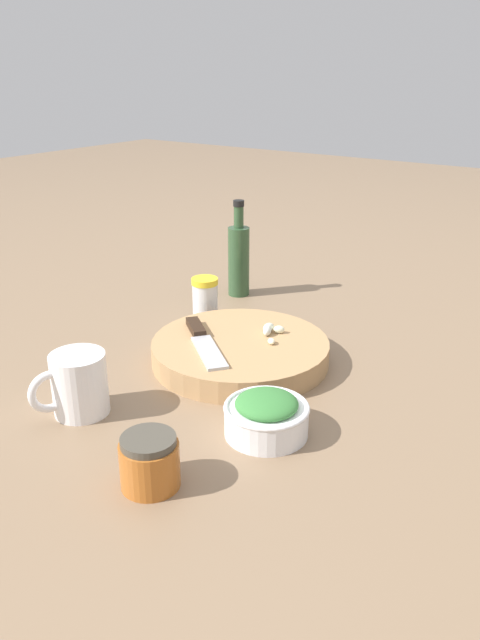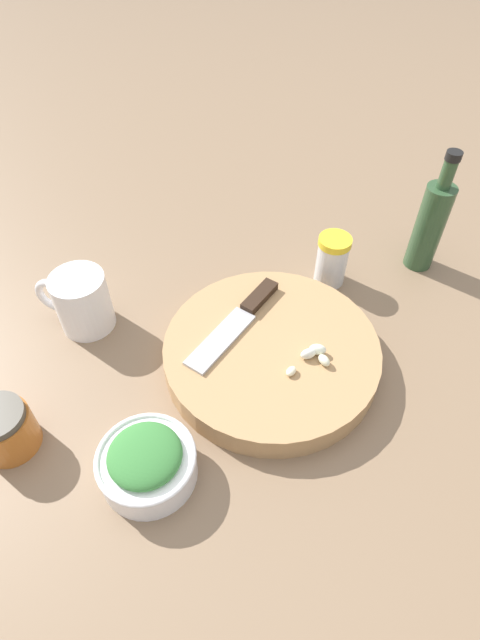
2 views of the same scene
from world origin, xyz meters
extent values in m
plane|color=#7F664C|center=(0.00, 0.00, 0.00)|extent=(5.00, 5.00, 0.00)
cylinder|color=tan|center=(0.05, -0.02, 0.02)|extent=(0.30, 0.30, 0.04)
cube|color=black|center=(0.04, 0.07, 0.05)|extent=(0.06, 0.07, 0.01)
cube|color=#B2B2B7|center=(-0.02, -0.01, 0.04)|extent=(0.11, 0.12, 0.01)
ellipsoid|color=#F3EAC2|center=(0.07, -0.07, 0.04)|extent=(0.02, 0.02, 0.01)
ellipsoid|color=silver|center=(0.12, -0.06, 0.05)|extent=(0.02, 0.02, 0.01)
ellipsoid|color=silver|center=(0.11, -0.04, 0.05)|extent=(0.03, 0.02, 0.02)
ellipsoid|color=silver|center=(0.10, -0.04, 0.05)|extent=(0.03, 0.02, 0.02)
cylinder|color=white|center=(-0.12, -0.18, 0.02)|extent=(0.12, 0.12, 0.04)
torus|color=white|center=(-0.12, -0.18, 0.04)|extent=(0.12, 0.12, 0.01)
ellipsoid|color=#387A38|center=(-0.12, -0.18, 0.05)|extent=(0.09, 0.09, 0.03)
cylinder|color=silver|center=(0.16, 0.15, 0.04)|extent=(0.05, 0.05, 0.08)
cylinder|color=yellow|center=(0.16, 0.15, 0.08)|extent=(0.05, 0.05, 0.01)
cylinder|color=white|center=(-0.22, 0.07, 0.05)|extent=(0.08, 0.08, 0.09)
torus|color=white|center=(-0.27, 0.09, 0.05)|extent=(0.06, 0.03, 0.06)
cylinder|color=#B26023|center=(-0.29, -0.13, 0.03)|extent=(0.07, 0.07, 0.06)
cylinder|color=#474238|center=(-0.29, -0.13, 0.06)|extent=(0.07, 0.07, 0.01)
cylinder|color=#2D4C2D|center=(0.33, 0.18, 0.08)|extent=(0.05, 0.05, 0.15)
cylinder|color=#2D4C2D|center=(0.33, 0.18, 0.18)|extent=(0.02, 0.02, 0.05)
cylinder|color=black|center=(0.33, 0.18, 0.21)|extent=(0.02, 0.02, 0.01)
camera|label=1|loc=(-0.75, -0.58, 0.48)|focal=35.00mm
camera|label=2|loc=(-0.02, -0.46, 0.58)|focal=28.00mm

